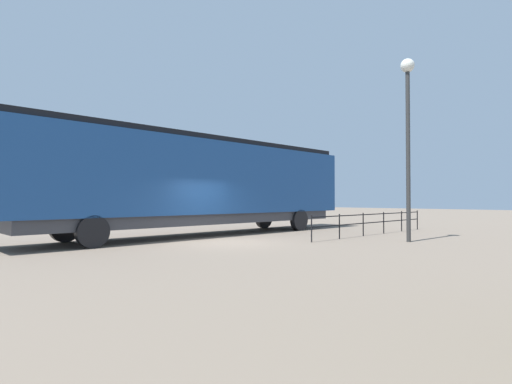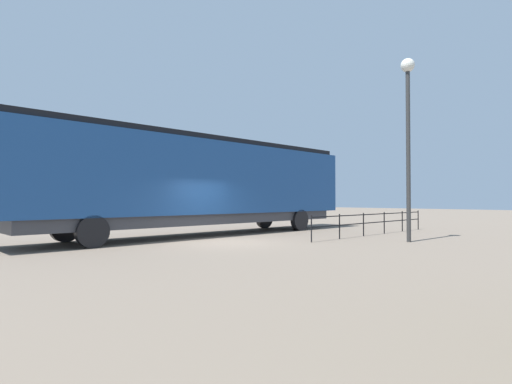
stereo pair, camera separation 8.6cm
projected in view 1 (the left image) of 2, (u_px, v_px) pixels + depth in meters
ground_plane at (227, 242)px, 15.07m from camera, size 120.00×120.00×0.00m
locomotive at (211, 182)px, 18.46m from camera, size 2.88×16.88×4.38m
lamp_post at (408, 114)px, 15.35m from camera, size 0.52×0.52×7.05m
platform_fence at (374, 220)px, 18.37m from camera, size 0.05×9.36×1.03m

